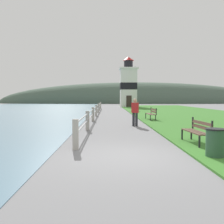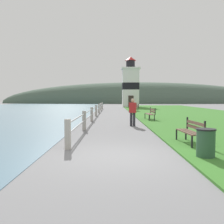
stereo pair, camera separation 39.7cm
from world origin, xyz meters
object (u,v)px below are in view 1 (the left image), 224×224
(trash_bin, at_px, (215,143))
(park_bench_far, at_px, (135,107))
(lighthouse, at_px, (128,85))
(park_bench_near, at_px, (198,130))
(person_strolling, at_px, (135,111))
(park_bench_midway, at_px, (152,113))

(trash_bin, bearing_deg, park_bench_far, 89.32)
(lighthouse, bearing_deg, park_bench_far, -91.47)
(lighthouse, bearing_deg, park_bench_near, -90.66)
(park_bench_near, bearing_deg, park_bench_far, -93.33)
(person_strolling, xyz_separation_m, trash_bin, (1.37, -7.80, -0.46))
(park_bench_near, distance_m, person_strolling, 6.03)
(park_bench_midway, xyz_separation_m, lighthouse, (0.37, 25.44, 3.29))
(park_bench_midway, xyz_separation_m, person_strolling, (-1.65, -3.78, 0.34))
(park_bench_midway, bearing_deg, person_strolling, 64.90)
(lighthouse, xyz_separation_m, person_strolling, (-2.01, -29.22, -2.94))
(park_bench_near, relative_size, person_strolling, 1.03)
(trash_bin, bearing_deg, park_bench_near, 83.31)
(park_bench_near, height_order, lighthouse, lighthouse)
(lighthouse, bearing_deg, trash_bin, -90.99)
(park_bench_near, bearing_deg, park_bench_midway, -93.47)
(lighthouse, distance_m, person_strolling, 29.44)
(park_bench_far, distance_m, trash_bin, 22.58)
(park_bench_near, height_order, park_bench_far, same)
(lighthouse, xyz_separation_m, trash_bin, (-0.64, -37.02, -3.40))
(park_bench_midway, bearing_deg, lighthouse, -92.34)
(park_bench_far, relative_size, lighthouse, 0.19)
(park_bench_far, xyz_separation_m, person_strolling, (-1.64, -14.78, 0.35))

